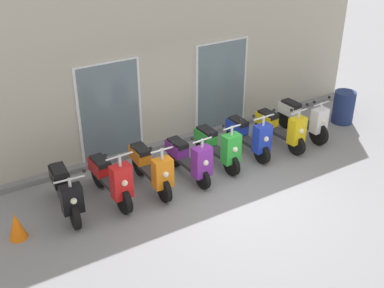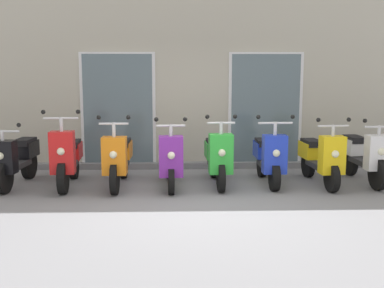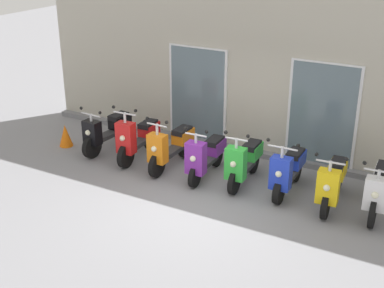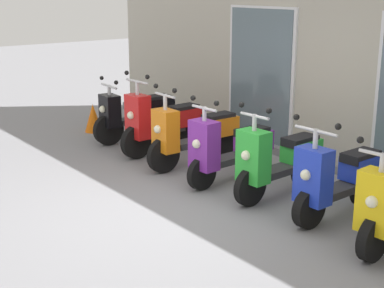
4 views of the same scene
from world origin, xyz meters
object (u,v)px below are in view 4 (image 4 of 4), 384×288
scooter_black (136,114)px  scooter_green (278,160)px  scooter_purple (229,148)px  scooter_blue (338,179)px  traffic_cone (93,118)px  scooter_red (162,123)px  scooter_orange (194,134)px

scooter_black → scooter_green: bearing=-0.9°
scooter_black → scooter_purple: bearing=-3.4°
scooter_blue → scooter_purple: bearing=-174.6°
traffic_cone → scooter_green: bearing=3.1°
scooter_red → traffic_cone: bearing=-173.2°
scooter_blue → scooter_red: bearing=-178.8°
scooter_purple → traffic_cone: bearing=-177.8°
scooter_purple → scooter_green: scooter_green is taller
scooter_black → scooter_red: size_ratio=0.98×
scooter_black → scooter_red: 0.89m
scooter_black → scooter_blue: (4.31, 0.00, 0.00)m
scooter_purple → scooter_blue: bearing=5.4°
scooter_orange → scooter_black: bearing=177.1°
scooter_purple → scooter_blue: 1.71m
scooter_red → scooter_orange: size_ratio=0.98×
scooter_black → scooter_orange: 1.75m
traffic_cone → scooter_blue: bearing=3.2°
scooter_blue → traffic_cone: 5.33m
scooter_red → scooter_orange: 0.86m
scooter_red → traffic_cone: (-1.89, -0.23, -0.23)m
scooter_blue → scooter_green: bearing=-176.5°
scooter_orange → scooter_green: size_ratio=1.09×
scooter_black → scooter_purple: size_ratio=1.05×
scooter_green → traffic_cone: scooter_green is taller
scooter_purple → scooter_blue: (1.70, 0.16, -0.01)m
scooter_black → scooter_purple: scooter_purple is taller
scooter_green → traffic_cone: bearing=-176.9°
scooter_black → scooter_orange: scooter_orange is taller
scooter_black → traffic_cone: (-1.01, -0.29, -0.21)m
scooter_green → scooter_blue: size_ratio=1.03×
scooter_black → scooter_green: size_ratio=1.04×
scooter_purple → scooter_green: 0.81m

